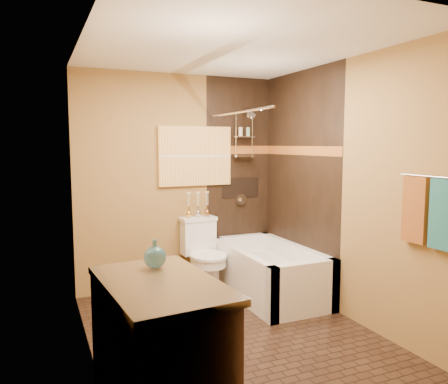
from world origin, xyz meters
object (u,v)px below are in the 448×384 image
sunset_painting (195,156)px  vanity (160,354)px  bathtub (268,276)px  toilet (204,255)px

sunset_painting → vanity: (-1.12, -2.48, -1.10)m
bathtub → toilet: (-0.60, 0.45, 0.20)m
toilet → vanity: vanity is taller
sunset_painting → bathtub: 1.63m
bathtub → vanity: bearing=-134.6°
sunset_painting → bathtub: sunset_painting is taller
bathtub → toilet: size_ratio=1.81×
sunset_painting → vanity: 2.93m
sunset_painting → bathtub: size_ratio=0.60×
bathtub → sunset_painting: bearing=129.6°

